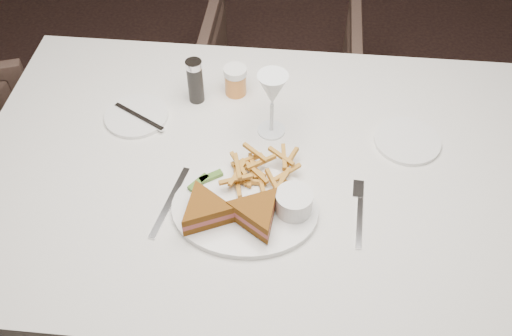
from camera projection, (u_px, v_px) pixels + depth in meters
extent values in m
cube|color=silver|center=(259.00, 254.00, 1.61)|extent=(1.42, 1.01, 0.75)
imported|color=#47332B|center=(280.00, 74.00, 2.25)|extent=(0.63, 0.59, 0.60)
ellipsoid|color=white|center=(245.00, 209.00, 1.24)|extent=(0.34, 0.27, 0.01)
cube|color=silver|center=(170.00, 202.00, 1.26)|extent=(0.04, 0.21, 0.00)
cylinder|color=white|center=(136.00, 116.00, 1.44)|extent=(0.16, 0.16, 0.01)
cylinder|color=white|center=(407.00, 141.00, 1.38)|extent=(0.16, 0.16, 0.01)
cylinder|color=black|center=(195.00, 81.00, 1.44)|extent=(0.04, 0.04, 0.12)
cylinder|color=orange|center=(235.00, 81.00, 1.47)|extent=(0.06, 0.06, 0.08)
cube|color=#406924|center=(211.00, 177.00, 1.28)|extent=(0.05, 0.05, 0.01)
cube|color=#406924|center=(198.00, 183.00, 1.27)|extent=(0.04, 0.06, 0.01)
cylinder|color=white|center=(294.00, 202.00, 1.21)|extent=(0.08, 0.08, 0.05)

